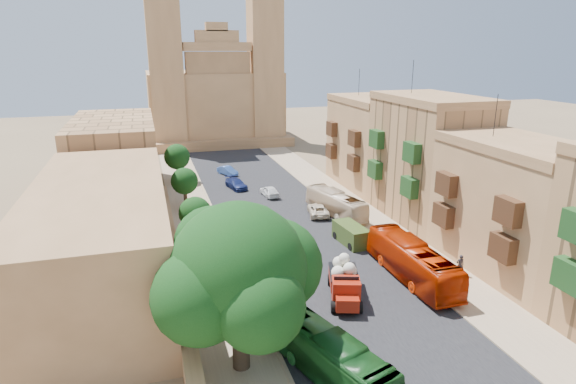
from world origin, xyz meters
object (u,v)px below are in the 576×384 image
church (214,95)px  car_white_b (270,191)px  car_dkblue (236,184)px  red_truck (345,281)px  street_tree_b (195,213)px  bus_green_north (327,354)px  olive_pickup (351,234)px  street_tree_a (213,266)px  pedestrian_a (460,265)px  street_tree_d (177,157)px  car_blue_b (227,171)px  bus_cream_east (336,203)px  car_white_a (236,208)px  car_cream (318,210)px  street_tree_c (184,181)px  ficus_tree (240,274)px  car_blue_a (260,256)px  pedestrian_c (397,247)px  bus_red_east (412,261)px

church → car_white_b: (0.93, -41.00, -8.82)m
car_dkblue → red_truck: bearing=-97.9°
street_tree_b → bus_green_north: street_tree_b is taller
street_tree_b → olive_pickup: (14.75, -4.00, -2.37)m
street_tree_a → pedestrian_a: street_tree_a is taller
pedestrian_a → street_tree_d: bearing=-49.5°
church → car_blue_b: size_ratio=9.15×
church → bus_cream_east: 51.29m
street_tree_b → car_white_a: 10.29m
car_white_a → pedestrian_a: bearing=-73.2°
car_dkblue → car_cream: bearing=-74.8°
street_tree_d → car_dkblue: 9.73m
street_tree_c → ficus_tree: bearing=-88.9°
car_blue_a → church: bearing=63.9°
car_dkblue → pedestrian_c: size_ratio=2.35×
bus_cream_east → ficus_tree: bearing=45.2°
street_tree_b → pedestrian_a: (20.81, -13.14, -2.35)m
car_white_b → car_dkblue: bearing=-59.5°
car_blue_b → bus_cream_east: bearing=-92.5°
bus_green_north → bus_cream_east: 28.91m
olive_pickup → car_dkblue: (-7.34, 22.51, -0.24)m
car_white_a → bus_green_north: bearing=-109.3°
car_dkblue → church: bearing=73.8°
red_truck → bus_red_east: 6.85m
street_tree_c → car_blue_b: (7.52, 14.23, -2.67)m
ficus_tree → car_cream: 28.97m
church → street_tree_a: 67.66m
red_truck → pedestrian_c: 9.60m
street_tree_a → street_tree_d: bearing=90.0°
olive_pickup → pedestrian_a: olive_pickup is taller
bus_red_east → car_white_a: bus_red_east is taller
car_cream → pedestrian_c: bearing=115.1°
ficus_tree → bus_red_east: size_ratio=0.91×
car_white_a → car_cream: size_ratio=0.76×
car_blue_a → pedestrian_a: pedestrian_a is taller
street_tree_a → bus_red_east: street_tree_a is taller
church → ficus_tree: (-9.41, -74.61, -3.33)m
street_tree_b → bus_green_north: (5.18, -22.21, -1.85)m
bus_red_east → bus_cream_east: (0.00, 16.96, -0.22)m
street_tree_b → car_white_a: street_tree_b is taller
bus_red_east → car_blue_b: (-8.98, 38.79, -0.94)m
olive_pickup → car_dkblue: 23.67m
car_cream → car_white_b: 9.49m
church → bus_cream_east: bearing=-82.6°
car_dkblue → pedestrian_c: pedestrian_c is taller
ficus_tree → street_tree_b: bearing=91.7°
pedestrian_a → pedestrian_c: 5.90m
ficus_tree → street_tree_b: 20.21m
street_tree_b → pedestrian_a: bearing=-32.3°
bus_green_north → street_tree_b: bearing=84.7°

